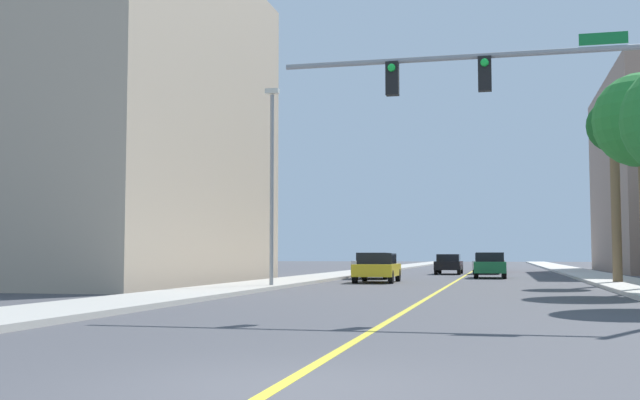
% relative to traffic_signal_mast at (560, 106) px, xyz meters
% --- Properties ---
extents(ground, '(192.00, 192.00, 0.00)m').
position_rel_traffic_signal_mast_xyz_m(ground, '(-3.71, 30.96, -4.90)').
color(ground, '#47474C').
extents(sidewalk_left, '(3.01, 168.00, 0.15)m').
position_rel_traffic_signal_mast_xyz_m(sidewalk_left, '(-11.47, 30.96, -4.83)').
color(sidewalk_left, '#B2ADA3').
rests_on(sidewalk_left, ground).
extents(sidewalk_right, '(3.01, 168.00, 0.15)m').
position_rel_traffic_signal_mast_xyz_m(sidewalk_right, '(4.05, 30.96, -4.83)').
color(sidewalk_right, beige).
rests_on(sidewalk_right, ground).
extents(lane_marking_center, '(0.16, 144.00, 0.01)m').
position_rel_traffic_signal_mast_xyz_m(lane_marking_center, '(-3.71, 30.96, -4.90)').
color(lane_marking_center, yellow).
rests_on(lane_marking_center, ground).
extents(building_left_near, '(16.72, 18.74, 15.65)m').
position_rel_traffic_signal_mast_xyz_m(building_left_near, '(-22.39, 14.81, 2.92)').
color(building_left_near, tan).
rests_on(building_left_near, ground).
extents(traffic_signal_mast, '(9.77, 0.36, 6.46)m').
position_rel_traffic_signal_mast_xyz_m(traffic_signal_mast, '(0.00, 0.00, 0.00)').
color(traffic_signal_mast, gray).
rests_on(traffic_signal_mast, sidewalk_right).
extents(street_lamp, '(0.56, 0.28, 8.02)m').
position_rel_traffic_signal_mast_xyz_m(street_lamp, '(-10.47, 11.10, -0.32)').
color(street_lamp, gray).
rests_on(street_lamp, sidewalk_left).
extents(palm_far, '(2.43, 2.43, 8.31)m').
position_rel_traffic_signal_mast_xyz_m(palm_far, '(3.68, 18.03, 2.06)').
color(palm_far, brown).
rests_on(palm_far, sidewalk_right).
extents(car_green, '(1.86, 4.45, 1.48)m').
position_rel_traffic_signal_mast_xyz_m(car_green, '(-2.06, 27.20, -4.14)').
color(car_green, '#196638').
rests_on(car_green, ground).
extents(car_red, '(1.77, 3.98, 1.41)m').
position_rel_traffic_signal_mast_xyz_m(car_red, '(-2.04, 43.17, -4.17)').
color(car_red, red).
rests_on(car_red, ground).
extents(car_silver, '(2.10, 4.59, 1.47)m').
position_rel_traffic_signal_mast_xyz_m(car_silver, '(-8.51, 24.69, -4.13)').
color(car_silver, '#BCBCC1').
rests_on(car_silver, ground).
extents(car_black, '(1.76, 4.52, 1.39)m').
position_rel_traffic_signal_mast_xyz_m(car_black, '(-4.96, 35.32, -4.19)').
color(car_black, black).
rests_on(car_black, ground).
extents(car_yellow, '(2.00, 4.19, 1.44)m').
position_rel_traffic_signal_mast_xyz_m(car_yellow, '(-7.37, 18.79, -4.15)').
color(car_yellow, gold).
rests_on(car_yellow, ground).
extents(car_white, '(1.95, 4.38, 1.45)m').
position_rel_traffic_signal_mast_xyz_m(car_white, '(-2.36, 36.59, -4.16)').
color(car_white, white).
rests_on(car_white, ground).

